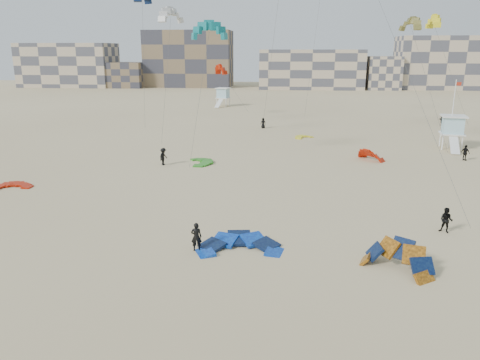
# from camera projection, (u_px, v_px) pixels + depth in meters

# --- Properties ---
(ground) EXTENTS (320.00, 320.00, 0.00)m
(ground) POSITION_uv_depth(u_px,v_px,m) (238.00, 270.00, 26.26)
(ground) COLOR #D0BE8B
(ground) RESTS_ON ground
(kite_ground_blue) EXTENTS (5.63, 5.86, 2.21)m
(kite_ground_blue) POSITION_uv_depth(u_px,v_px,m) (240.00, 249.00, 28.93)
(kite_ground_blue) COLOR blue
(kite_ground_blue) RESTS_ON ground
(kite_ground_orange) EXTENTS (5.78, 5.77, 4.16)m
(kite_ground_orange) POSITION_uv_depth(u_px,v_px,m) (396.00, 270.00, 26.26)
(kite_ground_orange) COLOR orange
(kite_ground_orange) RESTS_ON ground
(kite_ground_red) EXTENTS (4.05, 4.19, 0.87)m
(kite_ground_red) POSITION_uv_depth(u_px,v_px,m) (12.00, 188.00, 41.88)
(kite_ground_red) COLOR #B92D05
(kite_ground_red) RESTS_ON ground
(kite_ground_green) EXTENTS (4.63, 4.47, 0.72)m
(kite_ground_green) POSITION_uv_depth(u_px,v_px,m) (201.00, 163.00, 50.99)
(kite_ground_green) COLOR #25931B
(kite_ground_green) RESTS_ON ground
(kite_ground_red_far) EXTENTS (4.76, 4.74, 3.46)m
(kite_ground_red_far) POSITION_uv_depth(u_px,v_px,m) (371.00, 160.00, 52.47)
(kite_ground_red_far) COLOR #B92D05
(kite_ground_red_far) RESTS_ON ground
(kite_ground_yellow) EXTENTS (3.83, 3.84, 0.80)m
(kite_ground_yellow) POSITION_uv_depth(u_px,v_px,m) (303.00, 138.00, 65.58)
(kite_ground_yellow) COLOR yellow
(kite_ground_yellow) RESTS_ON ground
(kitesurfer_main) EXTENTS (0.71, 0.51, 1.81)m
(kitesurfer_main) POSITION_uv_depth(u_px,v_px,m) (196.00, 237.00, 28.52)
(kitesurfer_main) COLOR black
(kitesurfer_main) RESTS_ON ground
(kitesurfer_b) EXTENTS (1.06, 1.01, 1.73)m
(kitesurfer_b) POSITION_uv_depth(u_px,v_px,m) (446.00, 220.00, 31.37)
(kitesurfer_b) COLOR black
(kitesurfer_b) RESTS_ON ground
(kitesurfer_c) EXTENTS (1.03, 1.35, 1.85)m
(kitesurfer_c) POSITION_uv_depth(u_px,v_px,m) (163.00, 157.00, 49.85)
(kitesurfer_c) COLOR black
(kitesurfer_c) RESTS_ON ground
(kitesurfer_d) EXTENTS (0.96, 1.07, 1.75)m
(kitesurfer_d) POSITION_uv_depth(u_px,v_px,m) (465.00, 153.00, 51.93)
(kitesurfer_d) COLOR black
(kitesurfer_d) RESTS_ON ground
(kitesurfer_e) EXTENTS (0.81, 0.54, 1.63)m
(kitesurfer_e) POSITION_uv_depth(u_px,v_px,m) (263.00, 123.00, 73.35)
(kitesurfer_e) COLOR black
(kitesurfer_e) RESTS_ON ground
(kitesurfer_f) EXTENTS (0.55, 1.64, 1.76)m
(kitesurfer_f) POSITION_uv_depth(u_px,v_px,m) (442.00, 120.00, 76.07)
(kitesurfer_f) COLOR black
(kitesurfer_f) RESTS_ON ground
(kite_fly_teal_a) EXTENTS (3.82, 8.27, 13.72)m
(kite_fly_teal_a) POSITION_uv_depth(u_px,v_px,m) (209.00, 32.00, 47.60)
(kite_fly_teal_a) COLOR #0E8674
(kite_fly_teal_a) RESTS_ON ground
(kite_fly_grey) EXTENTS (4.96, 9.56, 16.27)m
(kite_fly_grey) POSITION_uv_depth(u_px,v_px,m) (171.00, 17.00, 59.10)
(kite_fly_grey) COLOR white
(kite_fly_grey) RESTS_ON ground
(kite_fly_olive) EXTENTS (5.87, 7.72, 14.82)m
(kite_fly_olive) POSITION_uv_depth(u_px,v_px,m) (411.00, 25.00, 53.72)
(kite_fly_olive) COLOR olive
(kite_fly_olive) RESTS_ON ground
(kite_fly_yellow) EXTENTS (8.06, 3.83, 15.76)m
(kite_fly_yellow) POSITION_uv_depth(u_px,v_px,m) (433.00, 23.00, 68.19)
(kite_fly_yellow) COLOR yellow
(kite_fly_yellow) RESTS_ON ground
(kite_fly_red) EXTENTS (7.45, 4.65, 8.62)m
(kite_fly_red) POSITION_uv_depth(u_px,v_px,m) (221.00, 70.00, 84.15)
(kite_fly_red) COLOR #B92D05
(kite_fly_red) RESTS_ON ground
(lifeguard_tower_near) EXTENTS (3.36, 5.89, 4.12)m
(lifeguard_tower_near) POSITION_uv_depth(u_px,v_px,m) (452.00, 132.00, 57.97)
(lifeguard_tower_near) COLOR white
(lifeguard_tower_near) RESTS_ON ground
(lifeguard_tower_far) EXTENTS (3.40, 5.76, 3.97)m
(lifeguard_tower_far) POSITION_uv_depth(u_px,v_px,m) (223.00, 97.00, 101.73)
(lifeguard_tower_far) COLOR white
(lifeguard_tower_far) RESTS_ON ground
(flagpole) EXTENTS (0.69, 0.11, 8.47)m
(flagpole) POSITION_uv_depth(u_px,v_px,m) (453.00, 113.00, 57.47)
(flagpole) COLOR white
(flagpole) RESTS_ON ground
(condo_west_a) EXTENTS (30.00, 15.00, 14.00)m
(condo_west_a) POSITION_uv_depth(u_px,v_px,m) (69.00, 65.00, 155.58)
(condo_west_a) COLOR #C0AC8D
(condo_west_a) RESTS_ON ground
(condo_west_b) EXTENTS (28.00, 14.00, 18.00)m
(condo_west_b) POSITION_uv_depth(u_px,v_px,m) (189.00, 59.00, 155.11)
(condo_west_b) COLOR brown
(condo_west_b) RESTS_ON ground
(condo_mid) EXTENTS (32.00, 16.00, 12.00)m
(condo_mid) POSITION_uv_depth(u_px,v_px,m) (311.00, 69.00, 148.32)
(condo_mid) COLOR #C0AC8D
(condo_mid) RESTS_ON ground
(condo_east) EXTENTS (26.00, 14.00, 16.00)m
(condo_east) POSITION_uv_depth(u_px,v_px,m) (440.00, 63.00, 145.93)
(condo_east) COLOR #C0AC8D
(condo_east) RESTS_ON ground
(condo_fill_left) EXTENTS (12.00, 10.00, 8.00)m
(condo_fill_left) POSITION_uv_depth(u_px,v_px,m) (126.00, 75.00, 152.58)
(condo_fill_left) COLOR brown
(condo_fill_left) RESTS_ON ground
(condo_fill_right) EXTENTS (10.00, 10.00, 10.00)m
(condo_fill_right) POSITION_uv_depth(u_px,v_px,m) (383.00, 73.00, 144.60)
(condo_fill_right) COLOR #C0AC8D
(condo_fill_right) RESTS_ON ground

